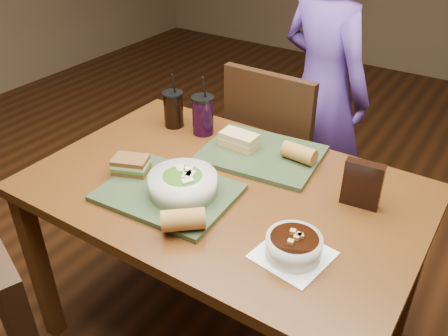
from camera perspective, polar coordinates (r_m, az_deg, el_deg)
The scene contains 15 objects.
ground at distance 2.11m, azimuth -0.00°, elevation -19.23°, with size 6.00×6.00×0.00m, color #381C0B.
dining_table at distance 1.64m, azimuth -0.00°, elevation -4.74°, with size 1.30×0.85×0.75m.
chair_far at distance 2.20m, azimuth 6.20°, elevation 1.64°, with size 0.42×0.42×0.96m.
diner at distance 2.41m, azimuth 11.75°, elevation 9.23°, with size 0.54×0.35×1.47m, color #563594.
tray_near at distance 1.55m, azimuth -6.71°, elevation -2.96°, with size 0.42×0.32×0.02m, color #2D3D23.
tray_far at distance 1.75m, azimuth 4.50°, elevation 1.66°, with size 0.42×0.32×0.02m, color #2D3D23.
salad_bowl at distance 1.51m, azimuth -4.97°, elevation -1.78°, with size 0.22×0.22×0.07m.
soup_bowl at distance 1.31m, azimuth 8.39°, elevation -9.27°, with size 0.21×0.21×0.08m.
sandwich_near at distance 1.65m, azimuth -11.14°, elevation 0.37°, with size 0.14×0.12×0.06m.
sandwich_far at distance 1.77m, azimuth 1.83°, elevation 3.39°, with size 0.14×0.08×0.06m.
baguette_near at distance 1.37m, azimuth -4.94°, elevation -6.22°, with size 0.06×0.06×0.13m, color #AD7533.
baguette_far at distance 1.70m, azimuth 9.03°, elevation 1.78°, with size 0.06×0.06×0.12m, color #AD7533.
cup_cola at distance 1.95m, azimuth -6.10°, elevation 7.06°, with size 0.08×0.08×0.23m.
cup_berry at distance 1.88m, azimuth -2.55°, elevation 6.39°, with size 0.09×0.09×0.24m.
chip_bag at distance 1.52m, azimuth 16.31°, elevation -1.90°, with size 0.12×0.04×0.15m, color black.
Camera 1 is at (0.72, -1.10, 1.65)m, focal length 38.00 mm.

